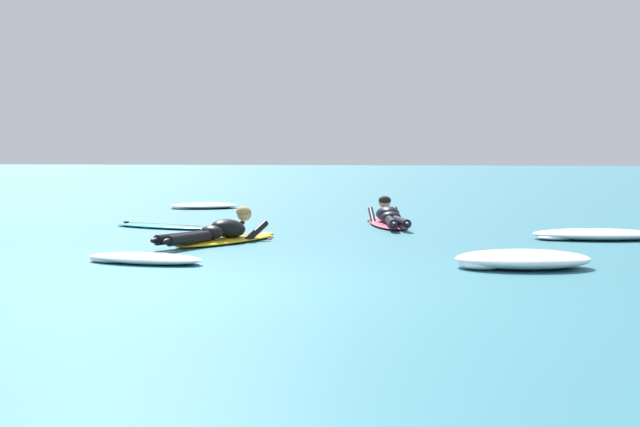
# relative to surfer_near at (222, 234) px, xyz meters

# --- Properties ---
(ground_plane) EXTENTS (120.00, 120.00, 0.00)m
(ground_plane) POSITION_rel_surfer_near_xyz_m (0.57, 5.95, -0.14)
(ground_plane) COLOR #2D6B7A
(surfer_near) EXTENTS (1.39, 2.44, 0.54)m
(surfer_near) POSITION_rel_surfer_near_xyz_m (0.00, 0.00, 0.00)
(surfer_near) COLOR yellow
(surfer_near) RESTS_ON ground
(surfer_far) EXTENTS (1.06, 2.68, 0.54)m
(surfer_far) POSITION_rel_surfer_near_xyz_m (2.10, 3.24, -0.00)
(surfer_far) COLOR #E54C66
(surfer_far) RESTS_ON ground
(drifting_surfboard) EXTENTS (2.01, 1.20, 0.16)m
(drifting_surfboard) POSITION_rel_surfer_near_xyz_m (-1.61, 2.29, -0.10)
(drifting_surfboard) COLOR #2DB2D1
(drifting_surfboard) RESTS_ON ground
(whitewater_front) EXTENTS (1.79, 1.55, 0.13)m
(whitewater_front) POSITION_rel_surfer_near_xyz_m (-2.33, 7.45, -0.08)
(whitewater_front) COLOR white
(whitewater_front) RESTS_ON ground
(whitewater_mid_left) EXTENTS (1.59, 1.12, 0.20)m
(whitewater_mid_left) POSITION_rel_surfer_near_xyz_m (3.95, -2.11, -0.04)
(whitewater_mid_left) COLOR white
(whitewater_mid_left) RESTS_ON ground
(whitewater_mid_right) EXTENTS (1.89, 1.01, 0.16)m
(whitewater_mid_right) POSITION_rel_surfer_near_xyz_m (5.24, 1.34, -0.06)
(whitewater_mid_right) COLOR white
(whitewater_mid_right) RESTS_ON ground
(whitewater_back) EXTENTS (1.52, 0.80, 0.12)m
(whitewater_back) POSITION_rel_surfer_near_xyz_m (-0.30, -2.33, -0.08)
(whitewater_back) COLOR white
(whitewater_back) RESTS_ON ground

